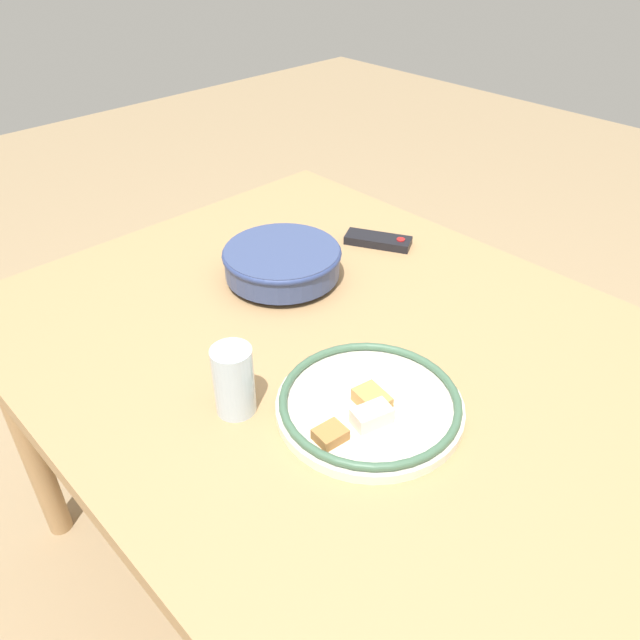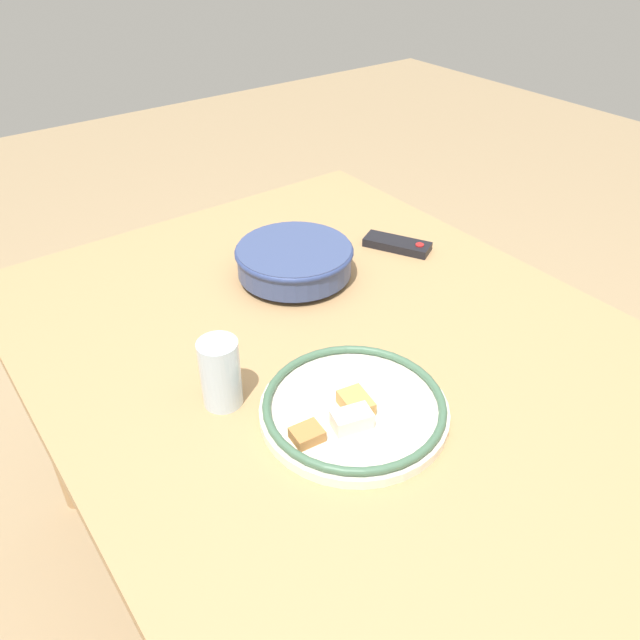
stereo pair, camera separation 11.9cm
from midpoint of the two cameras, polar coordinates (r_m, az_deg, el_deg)
ground_plane at (r=1.72m, az=4.54°, el=-22.81°), size 8.00×8.00×0.00m
dining_table at (r=1.21m, az=6.00°, el=-6.04°), size 1.45×1.06×0.73m
noodle_bowl at (r=1.37m, az=0.14°, el=5.47°), size 0.26×0.26×0.07m
food_plate at (r=1.04m, az=6.40°, el=-8.14°), size 0.31×0.31×0.05m
tv_remote at (r=1.52m, az=9.33°, el=6.78°), size 0.17×0.12×0.02m
drinking_glass at (r=1.03m, az=-5.85°, el=-4.98°), size 0.07×0.07×0.12m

